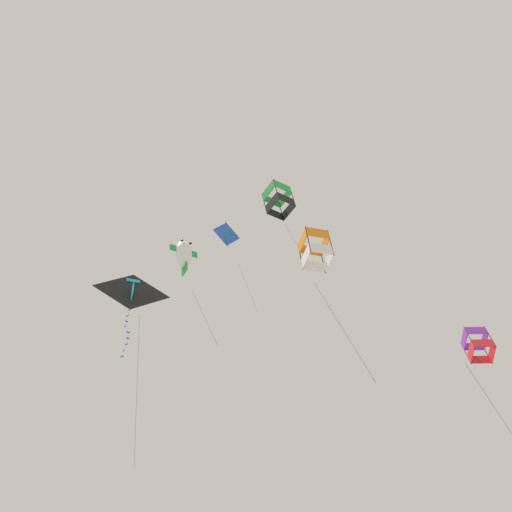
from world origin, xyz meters
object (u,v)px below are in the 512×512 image
kite_box_far_centre (279,200)px  kite_box_upper_right (478,345)px  kite_box_highest (316,250)px  kite_diamond_near_left (227,234)px  kite_fish_near_right (184,254)px  kite_delta_low_drifter (132,292)px

kite_box_far_centre → kite_box_upper_right: (-8.61, 5.46, -12.92)m
kite_box_highest → kite_diamond_near_left: bearing=-86.1°
kite_box_upper_right → kite_fish_near_right: bearing=-13.8°
kite_diamond_near_left → kite_delta_low_drifter: (3.63, 4.47, -6.06)m
kite_box_highest → kite_fish_near_right: 8.81m
kite_box_highest → kite_fish_near_right: kite_fish_near_right is taller
kite_box_highest → kite_box_far_centre: bearing=-100.8°
kite_box_highest → kite_box_far_centre: (3.21, -9.23, 10.14)m
kite_delta_low_drifter → kite_box_highest: bearing=117.8°
kite_box_far_centre → kite_delta_low_drifter: (7.28, 3.48, -7.35)m
kite_fish_near_right → kite_diamond_near_left: bearing=-137.5°
kite_box_upper_right → kite_delta_low_drifter: bearing=-19.6°
kite_diamond_near_left → kite_box_upper_right: 18.08m
kite_box_far_centre → kite_box_upper_right: size_ratio=1.30×
kite_fish_near_right → kite_box_far_centre: 9.24m
kite_box_upper_right → kite_diamond_near_left: bearing=-40.2°
kite_fish_near_right → kite_box_far_centre: (-3.79, -5.18, 6.64)m
kite_box_highest → kite_diamond_near_left: size_ratio=0.84×
kite_fish_near_right → kite_box_upper_right: size_ratio=1.23×
kite_diamond_near_left → kite_box_far_centre: 3.99m
kite_diamond_near_left → kite_box_far_centre: bearing=113.3°
kite_delta_low_drifter → kite_box_far_centre: bearing=172.1°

